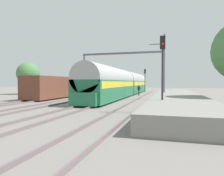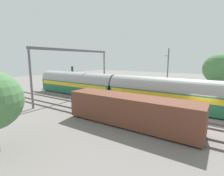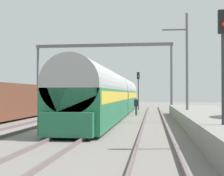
{
  "view_description": "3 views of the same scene",
  "coord_description": "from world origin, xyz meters",
  "px_view_note": "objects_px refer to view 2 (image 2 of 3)",
  "views": [
    {
      "loc": [
        8.85,
        -19.61,
        2.12
      ],
      "look_at": [
        1.94,
        4.79,
        1.4
      ],
      "focal_mm": 32.65,
      "sensor_mm": 36.0,
      "label": 1
    },
    {
      "loc": [
        -19.71,
        -1.63,
        6.32
      ],
      "look_at": [
        0.52,
        11.79,
        2.13
      ],
      "focal_mm": 27.01,
      "sensor_mm": 36.0,
      "label": 2
    },
    {
      "loc": [
        5.71,
        -17.82,
        2.09
      ],
      "look_at": [
        0.97,
        19.26,
        2.74
      ],
      "focal_mm": 51.13,
      "sensor_mm": 36.0,
      "label": 3
    }
  ],
  "objects_px": {
    "passenger_train": "(114,87)",
    "railway_signal_far": "(73,75)",
    "person_crossing": "(119,91)",
    "freight_car": "(130,110)",
    "catenary_gantry": "(76,62)"
  },
  "relations": [
    {
      "from": "freight_car",
      "to": "railway_signal_far",
      "type": "relative_size",
      "value": 2.67
    },
    {
      "from": "freight_car",
      "to": "catenary_gantry",
      "type": "xyz_separation_m",
      "value": [
        5.82,
        12.98,
        4.4
      ]
    },
    {
      "from": "passenger_train",
      "to": "person_crossing",
      "type": "relative_size",
      "value": 18.99
    },
    {
      "from": "passenger_train",
      "to": "freight_car",
      "type": "relative_size",
      "value": 2.53
    },
    {
      "from": "passenger_train",
      "to": "person_crossing",
      "type": "distance_m",
      "value": 2.44
    },
    {
      "from": "passenger_train",
      "to": "person_crossing",
      "type": "height_order",
      "value": "passenger_train"
    },
    {
      "from": "railway_signal_far",
      "to": "person_crossing",
      "type": "bearing_deg",
      "value": -88.48
    },
    {
      "from": "passenger_train",
      "to": "freight_car",
      "type": "distance_m",
      "value": 10.29
    },
    {
      "from": "passenger_train",
      "to": "catenary_gantry",
      "type": "relative_size",
      "value": 2.05
    },
    {
      "from": "freight_car",
      "to": "railway_signal_far",
      "type": "distance_m",
      "value": 20.44
    },
    {
      "from": "passenger_train",
      "to": "person_crossing",
      "type": "bearing_deg",
      "value": 11.47
    },
    {
      "from": "railway_signal_far",
      "to": "catenary_gantry",
      "type": "height_order",
      "value": "catenary_gantry"
    },
    {
      "from": "railway_signal_far",
      "to": "catenary_gantry",
      "type": "relative_size",
      "value": 0.3
    },
    {
      "from": "passenger_train",
      "to": "railway_signal_far",
      "type": "relative_size",
      "value": 6.75
    },
    {
      "from": "person_crossing",
      "to": "railway_signal_far",
      "type": "distance_m",
      "value": 10.94
    }
  ]
}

